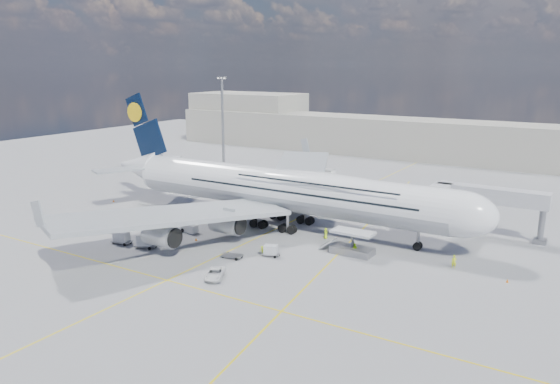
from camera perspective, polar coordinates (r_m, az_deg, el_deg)
The scene contains 31 objects.
ground at distance 90.96m, azimuth -3.05°, elevation -5.10°, with size 300.00×300.00×0.00m, color gray.
taxi_line_main at distance 90.96m, azimuth -3.05°, elevation -5.10°, with size 0.25×220.00×0.01m, color yellow.
taxi_line_cross at distance 76.41m, azimuth -11.72°, elevation -9.01°, with size 120.00×0.25×0.01m, color yellow.
taxi_line_diag at distance 92.76m, azimuth 7.67°, elevation -4.84°, with size 0.25×100.00×0.01m, color yellow.
airliner at distance 97.06m, azimuth 0.38°, elevation 0.30°, with size 77.26×79.15×23.71m.
jet_bridge at distance 96.34m, azimuth 19.10°, elevation -0.55°, with size 18.80×12.10×8.50m.
cargo_loader at distance 85.12m, azimuth 7.47°, elevation -5.61°, with size 8.53×3.20×3.67m.
light_mast at distance 147.13m, azimuth -6.00°, elevation 7.14°, with size 3.00×0.70×25.50m.
terminal at distance 174.52m, azimuth 15.02°, elevation 5.33°, with size 180.00×16.00×12.00m, color #B2AD9E.
hangar at distance 209.35m, azimuth -3.30°, elevation 7.82°, with size 40.00×22.00×18.00m, color #B2AD9E.
dolly_row_a at distance 102.23m, azimuth -17.04°, elevation -3.40°, with size 3.38×2.28×0.45m.
dolly_row_b at distance 92.77m, azimuth -16.23°, elevation -4.54°, with size 3.48×2.24×2.05m.
dolly_row_c at distance 89.78m, azimuth -13.85°, elevation -4.95°, with size 3.87×3.10×2.17m.
dolly_back at distance 99.27m, azimuth -17.05°, elevation -3.91°, with size 3.04×1.98×0.41m.
dolly_nose_far at distance 83.24m, azimuth -5.04°, elevation -6.64°, with size 3.43×2.37×0.46m.
dolly_nose_near at distance 83.53m, azimuth -0.98°, elevation -6.10°, with size 3.03×2.20×1.72m.
baggage_tug at distance 96.25m, azimuth -9.44°, elevation -3.71°, with size 3.14×1.69×1.88m.
catering_truck_inner at distance 120.38m, azimuth 0.82°, elevation 0.45°, with size 7.58×5.21×4.18m.
catering_truck_outer at distance 131.22m, azimuth 4.93°, elevation 1.44°, with size 6.97×2.81×4.13m.
service_van at distance 75.78m, azimuth -6.83°, elevation -8.48°, with size 2.18×4.73×1.31m, color white.
crew_nose at distance 82.50m, azimuth 17.73°, elevation -6.96°, with size 0.72×0.47×1.97m, color #D0E017.
crew_loader at distance 84.58m, azimuth 7.82°, elevation -5.97°, with size 0.91×0.71×1.87m, color #BEFF1A.
crew_wing at distance 95.61m, azimuth -5.02°, elevation -3.62°, with size 1.11×0.46×1.89m, color #C7DA17.
crew_van at distance 92.02m, azimuth 4.80°, elevation -4.32°, with size 0.89×0.58×1.82m, color #CBF91A.
crew_tug at distance 83.79m, azimuth -1.87°, elevation -6.16°, with size 1.00×0.57×1.54m, color #BDDA17.
cone_nose at distance 80.13m, azimuth 22.66°, elevation -8.55°, with size 0.38×0.38×0.48m.
cone_wing_left_inner at distance 109.53m, azimuth 0.62°, elevation -1.78°, with size 0.38×0.38×0.48m.
cone_wing_left_outer at distance 133.98m, azimuth 0.83°, elevation 1.01°, with size 0.43×0.43×0.55m.
cone_wing_right_inner at distance 91.88m, azimuth -8.76°, elevation -4.89°, with size 0.41×0.41×0.52m.
cone_wing_right_outer at distance 95.60m, azimuth -13.70°, elevation -4.38°, with size 0.45×0.45×0.57m.
cone_tail at distance 121.19m, azimuth -17.01°, elevation -0.88°, with size 0.44×0.44×0.56m.
Camera 1 is at (49.36, -70.88, 28.51)m, focal length 35.00 mm.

